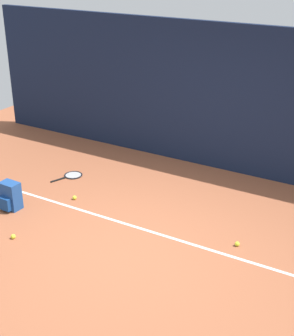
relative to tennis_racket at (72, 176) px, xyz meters
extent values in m
plane|color=#9E5638|center=(2.09, -1.33, -0.01)|extent=(12.00, 12.00, 0.00)
cube|color=#141E38|center=(2.09, 1.67, 1.29)|extent=(10.00, 0.10, 2.60)
cube|color=white|center=(2.09, -0.91, -0.01)|extent=(9.00, 0.05, 0.00)
cylinder|color=black|center=(-0.10, -0.25, 0.00)|extent=(0.14, 0.29, 0.03)
torus|color=black|center=(0.01, 0.03, 0.00)|extent=(0.42, 0.42, 0.02)
cylinder|color=#B2B2B2|center=(0.01, 0.03, 0.00)|extent=(0.36, 0.36, 0.00)
cube|color=#1E478C|center=(-0.08, -1.39, 0.21)|extent=(0.31, 0.21, 0.44)
cube|color=navy|center=(-0.08, -1.53, 0.13)|extent=(0.22, 0.09, 0.20)
sphere|color=#CCE033|center=(0.59, -0.68, 0.02)|extent=(0.07, 0.07, 0.07)
sphere|color=#CCE033|center=(3.35, -0.63, 0.02)|extent=(0.07, 0.07, 0.07)
sphere|color=#CCE033|center=(0.57, -2.04, 0.02)|extent=(0.07, 0.07, 0.07)
camera|label=1|loc=(5.18, -6.22, 3.77)|focal=53.22mm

